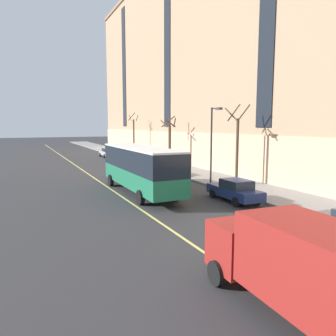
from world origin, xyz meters
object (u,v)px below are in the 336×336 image
object	(u,v)px
city_bus	(140,167)
street_tree_mid_block	(237,145)
parked_car_white_0	(139,161)
street_tree_far_uptown	(170,141)
parked_car_red_3	(163,169)
fire_hydrant	(236,187)
parked_car_navy_2	(235,190)
street_tree_far_downtown	(134,135)
parked_car_silver_5	(108,152)
box_truck	(315,271)
street_lamp	(213,137)
parked_car_green_1	(121,156)

from	to	relation	value
city_bus	street_tree_mid_block	distance (m)	9.02
parked_car_white_0	street_tree_far_uptown	size ratio (longest dim) A/B	0.67
parked_car_red_3	fire_hydrant	distance (m)	10.46
parked_car_navy_2	street_tree_far_uptown	xyz separation A→B (m)	(3.78, 18.96, 2.58)
street_tree_far_downtown	fire_hydrant	xyz separation A→B (m)	(-1.98, -30.69, -3.17)
parked_car_red_3	parked_car_silver_5	xyz separation A→B (m)	(0.03, 22.91, 0.00)
city_bus	box_truck	world-z (taller)	city_bus
city_bus	street_lamp	world-z (taller)	street_lamp
parked_car_silver_5	box_truck	distance (m)	48.89
parked_car_white_0	parked_car_green_1	distance (m)	7.54
street_tree_far_uptown	fire_hydrant	bearing A→B (deg)	-96.74
box_truck	street_lamp	xyz separation A→B (m)	(8.89, 18.86, 2.64)
city_bus	parked_car_red_3	xyz separation A→B (m)	(5.11, 7.28, -1.33)
fire_hydrant	parked_car_silver_5	bearing A→B (deg)	93.07
parked_car_silver_5	street_tree_mid_block	world-z (taller)	street_tree_mid_block
street_tree_far_uptown	street_tree_far_downtown	distance (m)	14.01
box_truck	street_tree_far_downtown	xyz separation A→B (m)	(10.77, 45.86, 2.03)
city_bus	parked_car_white_0	size ratio (longest dim) A/B	2.76
city_bus	parked_car_navy_2	size ratio (longest dim) A/B	2.48
parked_car_navy_2	box_truck	bearing A→B (deg)	-118.43
parked_car_navy_2	parked_car_silver_5	distance (m)	35.48
box_truck	city_bus	bearing A→B (deg)	84.13
parked_car_green_1	parked_car_navy_2	xyz separation A→B (m)	(-0.01, -27.86, 0.00)
parked_car_navy_2	parked_car_red_3	size ratio (longest dim) A/B	1.08
parked_car_red_3	box_truck	world-z (taller)	box_truck
parked_car_red_3	parked_car_silver_5	size ratio (longest dim) A/B	0.94
parked_car_navy_2	street_tree_far_downtown	distance (m)	33.31
parked_car_green_1	street_lamp	world-z (taller)	street_lamp
parked_car_red_3	street_tree_mid_block	bearing A→B (deg)	-63.45
parked_car_navy_2	street_tree_far_uptown	distance (m)	19.51
street_tree_mid_block	fire_hydrant	xyz separation A→B (m)	(-1.98, -2.71, -3.08)
parked_car_navy_2	street_lamp	xyz separation A→B (m)	(1.91, 5.97, 3.48)
parked_car_white_0	parked_car_navy_2	bearing A→B (deg)	-90.40
box_truck	street_tree_mid_block	bearing A→B (deg)	58.95
street_tree_far_uptown	street_tree_far_downtown	xyz separation A→B (m)	(0.01, 14.01, 0.30)
parked_car_green_1	fire_hydrant	world-z (taller)	parked_car_green_1
city_bus	fire_hydrant	size ratio (longest dim) A/B	16.30
parked_car_silver_5	street_tree_far_downtown	size ratio (longest dim) A/B	0.64
parked_car_navy_2	street_lamp	distance (m)	7.17
parked_car_silver_5	fire_hydrant	size ratio (longest dim) A/B	6.41
parked_car_navy_2	street_lamp	bearing A→B (deg)	72.26
parked_car_red_3	street_lamp	bearing A→B (deg)	-73.88
city_bus	parked_car_green_1	xyz separation A→B (m)	(5.12, 22.56, -1.33)
parked_car_red_3	parked_car_silver_5	world-z (taller)	same
street_tree_mid_block	street_tree_far_downtown	size ratio (longest dim) A/B	0.97
parked_car_red_3	fire_hydrant	size ratio (longest dim) A/B	6.06
box_truck	fire_hydrant	world-z (taller)	box_truck
city_bus	street_tree_mid_block	world-z (taller)	street_tree_mid_block
parked_car_white_0	parked_car_green_1	bearing A→B (deg)	91.03
street_tree_far_downtown	parked_car_white_0	bearing A→B (deg)	-106.08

